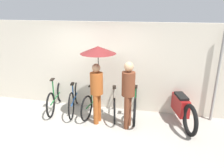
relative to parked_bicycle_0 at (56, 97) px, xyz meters
name	(u,v)px	position (x,y,z in m)	size (l,w,h in m)	color
ground_plane	(77,138)	(1.17, -1.35, -0.37)	(30.00, 30.00, 0.00)	#9E998E
back_wall	(98,66)	(1.17, 0.44, 0.88)	(11.51, 0.12, 2.50)	beige
parked_bicycle_0	(56,97)	(0.00, 0.00, 0.00)	(0.51, 1.72, 1.01)	black
parked_bicycle_1	(75,98)	(0.58, 0.00, 0.02)	(0.55, 1.74, 0.97)	black
parked_bicycle_2	(95,100)	(1.17, 0.05, 0.00)	(0.44, 1.77, 1.01)	black
parked_bicycle_3	(114,102)	(1.75, 0.02, 0.00)	(0.55, 1.68, 1.08)	black
parked_bicycle_4	(135,103)	(2.33, 0.04, 0.01)	(0.44, 1.75, 0.98)	black
pedestrian_leading	(97,66)	(1.43, -0.45, 1.13)	(0.88, 0.88, 1.98)	#9E4C1E
pedestrian_center	(128,90)	(2.23, -0.59, 0.62)	(0.32, 0.32, 1.68)	brown
motorcycle	(180,106)	(3.51, 0.01, 0.06)	(0.80, 2.04, 0.95)	black
awning_pole	(217,79)	(4.35, 0.25, 0.80)	(0.07, 0.07, 2.32)	gray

